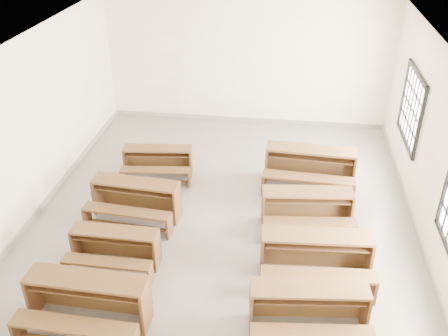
# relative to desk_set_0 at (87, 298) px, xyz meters

# --- Properties ---
(room) EXTENTS (8.50, 8.50, 3.20)m
(room) POSITION_rel_desk_set_0_xyz_m (1.61, 2.87, 1.70)
(room) COLOR slate
(room) RESTS_ON ground
(desk_set_0) EXTENTS (1.72, 0.93, 0.76)m
(desk_set_0) POSITION_rel_desk_set_0_xyz_m (0.00, 0.00, 0.00)
(desk_set_0) COLOR brown
(desk_set_0) RESTS_ON ground
(desk_set_1) EXTENTS (1.41, 0.75, 0.63)m
(desk_set_1) POSITION_rel_desk_set_0_xyz_m (-0.03, 1.25, -0.08)
(desk_set_1) COLOR brown
(desk_set_1) RESTS_ON ground
(desk_set_2) EXTENTS (1.67, 0.96, 0.72)m
(desk_set_2) POSITION_rel_desk_set_0_xyz_m (-0.08, 2.59, -0.02)
(desk_set_2) COLOR brown
(desk_set_2) RESTS_ON ground
(desk_set_3) EXTENTS (1.49, 0.88, 0.64)m
(desk_set_3) POSITION_rel_desk_set_0_xyz_m (-0.05, 4.10, -0.07)
(desk_set_3) COLOR brown
(desk_set_3) RESTS_ON ground
(desk_set_4) EXTENTS (1.68, 1.00, 0.72)m
(desk_set_4) POSITION_rel_desk_set_0_xyz_m (3.04, 0.28, -0.02)
(desk_set_4) COLOR brown
(desk_set_4) RESTS_ON ground
(desk_set_5) EXTENTS (1.76, 1.00, 0.77)m
(desk_set_5) POSITION_rel_desk_set_0_xyz_m (3.15, 1.40, 0.00)
(desk_set_5) COLOR brown
(desk_set_5) RESTS_ON ground
(desk_set_6) EXTENTS (1.67, 0.99, 0.72)m
(desk_set_6) POSITION_rel_desk_set_0_xyz_m (3.03, 2.70, -0.03)
(desk_set_6) COLOR brown
(desk_set_6) RESTS_ON ground
(desk_set_7) EXTENTS (1.85, 1.04, 0.81)m
(desk_set_7) POSITION_rel_desk_set_0_xyz_m (3.10, 4.15, 0.03)
(desk_set_7) COLOR brown
(desk_set_7) RESTS_ON ground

